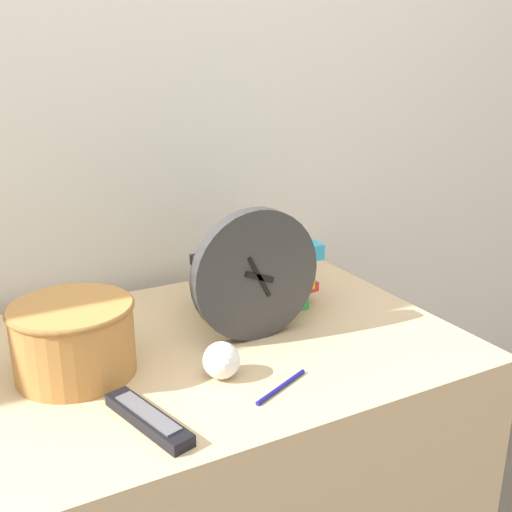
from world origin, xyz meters
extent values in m
cube|color=silver|center=(0.00, 0.76, 1.20)|extent=(6.00, 0.04, 2.40)
cube|color=tan|center=(0.00, 0.35, 0.38)|extent=(1.11, 0.69, 0.76)
cylinder|color=#333333|center=(0.15, 0.33, 0.90)|extent=(0.27, 0.03, 0.27)
cylinder|color=silver|center=(0.15, 0.32, 0.90)|extent=(0.24, 0.01, 0.24)
cube|color=black|center=(0.15, 0.31, 0.90)|extent=(0.07, 0.01, 0.03)
cube|color=black|center=(0.15, 0.31, 0.90)|extent=(0.05, 0.01, 0.09)
cylinder|color=black|center=(0.15, 0.31, 0.90)|extent=(0.01, 0.00, 0.01)
cube|color=green|center=(0.22, 0.48, 0.78)|extent=(0.21, 0.17, 0.03)
cube|color=red|center=(0.24, 0.48, 0.80)|extent=(0.25, 0.18, 0.02)
cube|color=yellow|center=(0.22, 0.45, 0.83)|extent=(0.23, 0.15, 0.03)
cube|color=#7A3899|center=(0.22, 0.47, 0.85)|extent=(0.23, 0.19, 0.02)
cube|color=#232328|center=(0.22, 0.47, 0.87)|extent=(0.24, 0.14, 0.02)
cube|color=#2D9ED1|center=(0.24, 0.46, 0.90)|extent=(0.22, 0.18, 0.03)
cylinder|color=#B27A3D|center=(-0.21, 0.35, 0.83)|extent=(0.22, 0.22, 0.14)
torus|color=olive|center=(-0.21, 0.35, 0.89)|extent=(0.22, 0.22, 0.01)
cube|color=black|center=(-0.15, 0.13, 0.77)|extent=(0.09, 0.20, 0.02)
cube|color=#59595E|center=(-0.15, 0.13, 0.78)|extent=(0.07, 0.15, 0.00)
sphere|color=white|center=(0.02, 0.21, 0.79)|extent=(0.07, 0.07, 0.07)
cylinder|color=navy|center=(0.09, 0.12, 0.77)|extent=(0.13, 0.06, 0.01)
camera|label=1|loc=(-0.38, -0.66, 1.31)|focal=42.00mm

